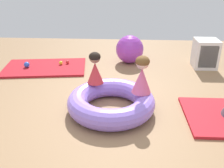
{
  "coord_description": "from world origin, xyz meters",
  "views": [
    {
      "loc": [
        0.32,
        -2.93,
        1.79
      ],
      "look_at": [
        0.12,
        0.28,
        0.32
      ],
      "focal_mm": 40.07,
      "sensor_mm": 36.0,
      "label": 1
    }
  ],
  "objects": [
    {
      "name": "ground_plane",
      "position": [
        0.0,
        0.0,
        0.0
      ],
      "size": [
        8.0,
        8.0,
        0.0
      ],
      "primitive_type": "plane",
      "color": "#93704C"
    },
    {
      "name": "child_in_red",
      "position": [
        -0.13,
        0.4,
        0.51
      ],
      "size": [
        0.27,
        0.27,
        0.46
      ],
      "rotation": [
        0.0,
        0.0,
        0.13
      ],
      "color": "red",
      "rests_on": "inflatable_cushion"
    },
    {
      "name": "play_ball_red",
      "position": [
        -0.88,
        1.83,
        0.07
      ],
      "size": [
        0.07,
        0.07,
        0.07
      ],
      "primitive_type": "sphere",
      "color": "red",
      "rests_on": "gym_mat_near_right"
    },
    {
      "name": "play_ball_blue",
      "position": [
        -1.64,
        1.58,
        0.09
      ],
      "size": [
        0.11,
        0.11,
        0.11
      ],
      "primitive_type": "sphere",
      "color": "blue",
      "rests_on": "gym_mat_near_right"
    },
    {
      "name": "child_in_pink",
      "position": [
        0.53,
        0.13,
        0.53
      ],
      "size": [
        0.31,
        0.31,
        0.51
      ],
      "rotation": [
        0.0,
        0.0,
        1.39
      ],
      "color": "#E5608E",
      "rests_on": "inflatable_cushion"
    },
    {
      "name": "play_ball_yellow",
      "position": [
        -1.0,
        1.77,
        0.08
      ],
      "size": [
        0.07,
        0.07,
        0.07
      ],
      "primitive_type": "sphere",
      "color": "yellow",
      "rests_on": "gym_mat_near_right"
    },
    {
      "name": "gym_mat_near_right",
      "position": [
        -1.3,
        1.63,
        0.02
      ],
      "size": [
        1.69,
        1.15,
        0.04
      ],
      "primitive_type": "cube",
      "rotation": [
        0.0,
        0.0,
        0.13
      ],
      "color": "#B21923",
      "rests_on": "ground"
    },
    {
      "name": "inflatable_cushion",
      "position": [
        0.12,
        0.08,
        0.14
      ],
      "size": [
        1.2,
        1.2,
        0.28
      ],
      "primitive_type": "torus",
      "color": "#9975EA",
      "rests_on": "ground"
    },
    {
      "name": "storage_cube",
      "position": [
        1.88,
        1.89,
        0.28
      ],
      "size": [
        0.44,
        0.44,
        0.56
      ],
      "color": "white",
      "rests_on": "ground"
    },
    {
      "name": "exercise_ball_large",
      "position": [
        0.38,
        2.09,
        0.29
      ],
      "size": [
        0.58,
        0.58,
        0.58
      ],
      "primitive_type": "sphere",
      "color": "purple",
      "rests_on": "ground"
    }
  ]
}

